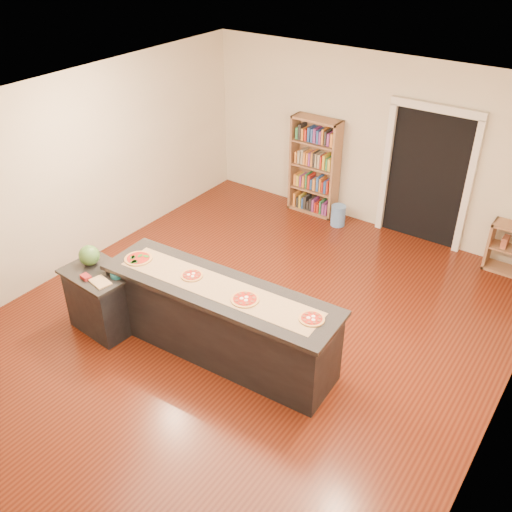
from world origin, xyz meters
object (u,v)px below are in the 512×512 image
Objects in this scene: side_counter at (102,300)px; kitchen_island at (220,320)px; bookshelf at (314,167)px; watermelon at (89,255)px; waste_bin at (338,215)px.

kitchen_island is at bearing 21.72° from side_counter.
watermelon is (-0.75, -4.23, 0.13)m from bookshelf.
kitchen_island is 1.58m from side_counter.
kitchen_island is 3.68m from waste_bin.
watermelon reaches higher than side_counter.
side_counter is 4.28m from waste_bin.
waste_bin is (1.16, 4.11, -0.25)m from side_counter.
kitchen_island is 11.41× the size of watermelon.
watermelon reaches higher than kitchen_island.
bookshelf is 0.92m from waste_bin.
waste_bin is (0.61, -0.19, -0.66)m from bookshelf.
bookshelf is (0.55, 4.30, 0.41)m from side_counter.
bookshelf is 4.73× the size of waste_bin.
side_counter is at bearing -97.29° from bookshelf.
kitchen_island reaches higher than waste_bin.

